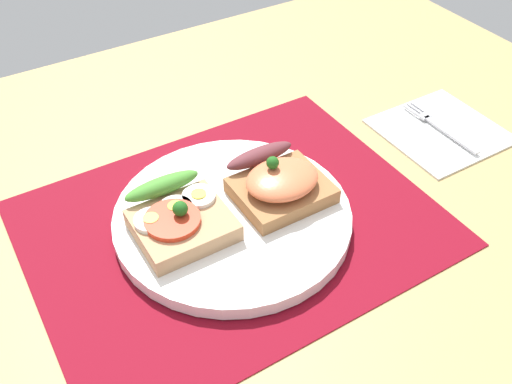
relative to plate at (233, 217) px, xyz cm
name	(u,v)px	position (x,y,z in cm)	size (l,w,h in cm)	color
ground_plane	(233,234)	(0.00, 0.00, -2.69)	(120.00, 90.00, 3.20)	tan
placemat	(233,223)	(0.00, 0.00, -0.94)	(43.46, 34.02, 0.30)	maroon
plate	(233,217)	(0.00, 0.00, 0.00)	(25.96, 25.96, 1.57)	white
sandwich_egg_tomato	(179,218)	(-5.96, 0.72, 2.32)	(9.65, 10.07, 4.24)	tan
sandwich_salmon	(279,182)	(5.78, -0.31, 2.72)	(10.02, 9.93, 5.44)	#9D693E
napkin	(440,130)	(32.08, 0.73, -0.79)	(14.82, 14.38, 0.60)	white
fork	(438,126)	(31.98, 1.15, -0.33)	(1.62, 12.89, 0.32)	#B7B7BC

